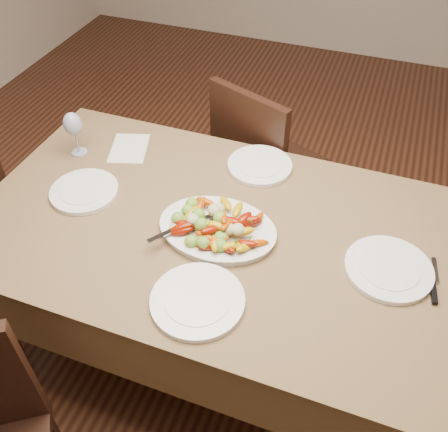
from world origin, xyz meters
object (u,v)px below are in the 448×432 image
at_px(plate_left, 84,191).
at_px(wine_glass, 75,132).
at_px(plate_near, 198,301).
at_px(dining_table, 224,293).
at_px(chair_far, 270,163).
at_px(plate_far, 260,166).
at_px(serving_platter, 218,230).
at_px(plate_right, 389,269).

distance_m(plate_left, wine_glass, 0.29).
bearing_deg(plate_left, wine_glass, 125.76).
distance_m(plate_left, plate_near, 0.69).
relative_size(plate_left, plate_near, 0.88).
bearing_deg(wine_glass, plate_near, -35.84).
bearing_deg(plate_near, dining_table, 95.64).
relative_size(dining_table, plate_near, 6.21).
height_order(chair_far, plate_left, chair_far).
bearing_deg(plate_near, plate_far, 91.24).
xyz_separation_m(chair_far, wine_glass, (-0.69, -0.56, 0.39)).
height_order(serving_platter, plate_near, serving_platter).
distance_m(chair_far, plate_left, 0.99).
bearing_deg(plate_far, wine_glass, -167.67).
bearing_deg(dining_table, plate_near, -84.36).
xyz_separation_m(plate_right, plate_near, (-0.54, -0.33, 0.00)).
distance_m(serving_platter, plate_right, 0.59).
bearing_deg(plate_near, chair_far, 93.55).
bearing_deg(plate_right, serving_platter, -177.45).
xyz_separation_m(serving_platter, plate_near, (0.05, -0.31, -0.00)).
xyz_separation_m(dining_table, plate_right, (0.58, -0.00, 0.39)).
relative_size(plate_right, wine_glass, 1.40).
bearing_deg(wine_glass, plate_right, -9.49).
height_order(plate_right, wine_glass, wine_glass).
bearing_deg(chair_far, serving_platter, 113.42).
bearing_deg(serving_platter, plate_near, -81.17).
bearing_deg(chair_far, plate_right, 149.92).
relative_size(serving_platter, plate_far, 1.56).
bearing_deg(plate_far, chair_far, 97.63).
bearing_deg(dining_table, plate_left, -179.78).
bearing_deg(plate_far, plate_right, -34.35).
bearing_deg(plate_left, chair_far, 55.69).
xyz_separation_m(serving_platter, wine_glass, (-0.71, 0.24, 0.09)).
xyz_separation_m(plate_far, wine_glass, (-0.75, -0.16, 0.09)).
relative_size(dining_table, plate_far, 6.98).
height_order(serving_platter, plate_right, serving_platter).
xyz_separation_m(dining_table, chair_far, (-0.04, 0.78, 0.10)).
relative_size(dining_table, serving_platter, 4.49).
distance_m(plate_far, wine_glass, 0.77).
xyz_separation_m(dining_table, plate_near, (0.03, -0.33, 0.39)).
xyz_separation_m(plate_left, plate_right, (1.15, 0.00, 0.00)).
distance_m(plate_left, plate_right, 1.15).
relative_size(plate_far, wine_glass, 1.29).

